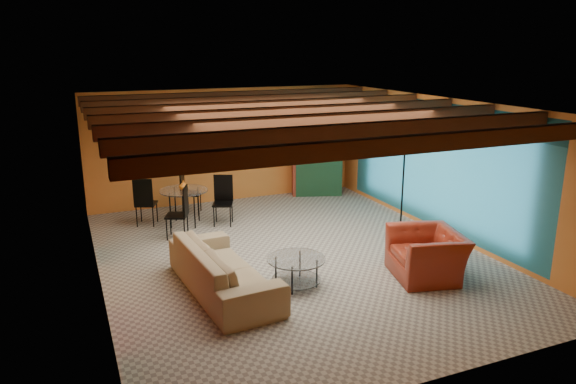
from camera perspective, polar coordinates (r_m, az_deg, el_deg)
name	(u,v)px	position (r m, az deg, el deg)	size (l,w,h in m)	color
room	(290,124)	(9.17, 0.22, 7.19)	(6.52, 8.01, 2.71)	gray
sofa	(223,269)	(8.31, -6.86, -8.07)	(2.53, 0.99, 0.74)	#8E7B5B
armchair	(427,254)	(9.03, 14.51, -6.43)	(1.18, 1.03, 0.77)	maroon
coffee_table	(296,272)	(8.48, 0.87, -8.46)	(0.92, 0.92, 0.47)	silver
dining_table	(184,201)	(11.42, -10.95, -0.91)	(2.01, 2.01, 1.05)	silver
armoire	(314,156)	(13.52, 2.82, 3.86)	(1.12, 0.55, 1.96)	maroon
floor_lamp	(403,185)	(11.07, 12.09, 0.70)	(0.37, 0.37, 1.86)	black
ceiling_fan	(293,125)	(9.06, 0.50, 7.09)	(1.50, 1.50, 0.44)	#472614
painting	(189,136)	(12.64, -10.51, 5.90)	(1.05, 0.03, 0.65)	black
potted_plant	(315,107)	(13.33, 2.88, 8.96)	(0.41, 0.36, 0.46)	#26661E
vase	(183,172)	(11.27, -11.11, 2.14)	(0.19, 0.19, 0.20)	orange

